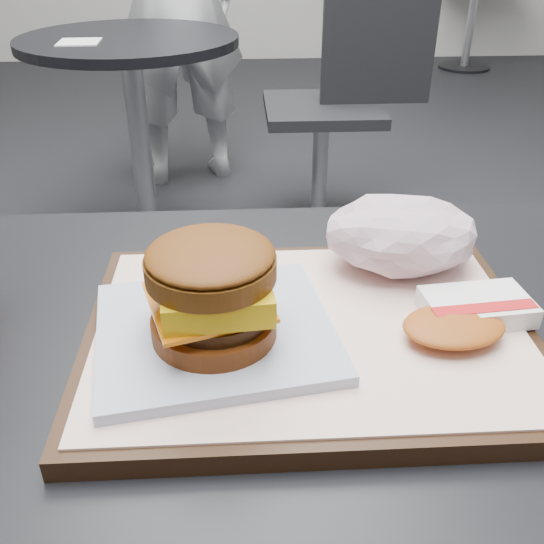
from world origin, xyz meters
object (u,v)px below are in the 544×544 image
Objects in this scene: serving_tray at (309,333)px; breakfast_sandwich at (214,301)px; neighbor_table at (135,99)px; customer_table at (258,508)px; crumpled_wrapper at (402,234)px; neighbor_chair at (341,95)px; hash_brown at (467,315)px.

breakfast_sandwich is at bearing -165.85° from serving_tray.
serving_tray is 0.51× the size of neighbor_table.
crumpled_wrapper is at bearing 39.48° from customer_table.
serving_tray is 1.84m from neighbor_chair.
neighbor_chair is (0.22, 1.70, -0.31)m from crumpled_wrapper.
customer_table is at bearing -140.52° from crumpled_wrapper.
crumpled_wrapper is 0.20× the size of neighbor_table.
customer_table is 5.40× the size of crumpled_wrapper.
breakfast_sandwich is 0.21m from hash_brown.
customer_table is 6.42× the size of hash_brown.
serving_tray is 0.13m from hash_brown.
serving_tray is at bearing -135.74° from crumpled_wrapper.
neighbor_table is (-0.50, 1.53, -0.27)m from crumpled_wrapper.
breakfast_sandwich is 0.21m from crumpled_wrapper.
hash_brown is at bearing -73.30° from crumpled_wrapper.
serving_tray is (0.05, 0.02, 0.20)m from customer_table.
hash_brown is at bearing 4.77° from customer_table.
crumpled_wrapper is (0.18, 0.12, -0.01)m from breakfast_sandwich.
serving_tray is 1.69m from neighbor_table.
serving_tray is 0.10m from breakfast_sandwich.
serving_tray is at bearing 14.15° from breakfast_sandwich.
breakfast_sandwich is at bearing 172.58° from customer_table.
customer_table is 0.20m from serving_tray.
hash_brown is 1.74m from neighbor_table.
neighbor_table is at bearing 103.74° from serving_tray.
hash_brown is 0.14× the size of neighbor_chair.
hash_brown is at bearing 2.93° from breakfast_sandwich.
hash_brown is at bearing -96.02° from neighbor_chair.
crumpled_wrapper is (0.15, 0.12, 0.24)m from customer_table.
customer_table is at bearing -101.48° from neighbor_chair.
serving_tray is at bearing -100.17° from neighbor_chair.
neighbor_chair is at bearing 83.98° from hash_brown.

